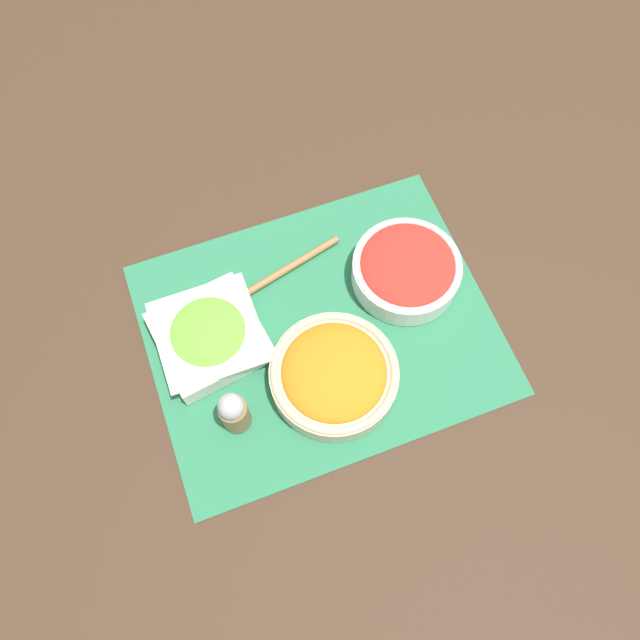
# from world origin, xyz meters

# --- Properties ---
(ground_plane) EXTENTS (3.00, 3.00, 0.00)m
(ground_plane) POSITION_xyz_m (0.00, 0.00, 0.00)
(ground_plane) COLOR #422D1E
(placemat) EXTENTS (0.53, 0.42, 0.00)m
(placemat) POSITION_xyz_m (0.00, 0.00, 0.00)
(placemat) COLOR #2D7A51
(placemat) RESTS_ON ground_plane
(carrot_bowl) EXTENTS (0.19, 0.19, 0.06)m
(carrot_bowl) POSITION_xyz_m (-0.01, -0.09, 0.03)
(carrot_bowl) COLOR beige
(carrot_bowl) RESTS_ON placemat
(tomato_bowl) EXTENTS (0.17, 0.17, 0.06)m
(tomato_bowl) POSITION_xyz_m (0.16, 0.03, 0.04)
(tomato_bowl) COLOR white
(tomato_bowl) RESTS_ON placemat
(lettuce_bowl) EXTENTS (0.17, 0.17, 0.05)m
(lettuce_bowl) POSITION_xyz_m (-0.16, 0.04, 0.03)
(lettuce_bowl) COLOR white
(lettuce_bowl) RESTS_ON placemat
(wooden_spoon) EXTENTS (0.24, 0.09, 0.03)m
(wooden_spoon) POSITION_xyz_m (-0.09, 0.09, 0.01)
(wooden_spoon) COLOR #9E7042
(wooden_spoon) RESTS_ON placemat
(pepper_shaker) EXTENTS (0.04, 0.04, 0.09)m
(pepper_shaker) POSITION_xyz_m (-0.16, -0.10, 0.05)
(pepper_shaker) COLOR olive
(pepper_shaker) RESTS_ON placemat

